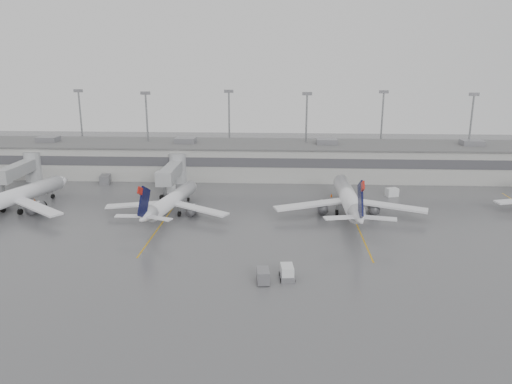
{
  "coord_description": "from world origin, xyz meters",
  "views": [
    {
      "loc": [
        3.75,
        -64.07,
        29.16
      ],
      "look_at": [
        -0.69,
        24.0,
        5.0
      ],
      "focal_mm": 35.0,
      "sensor_mm": 36.0,
      "label": 1
    }
  ],
  "objects_px": {
    "jet_mid_left": "(170,201)",
    "baggage_tug": "(287,274)",
    "jet_mid_right": "(349,198)",
    "jet_far_left": "(12,197)"
  },
  "relations": [
    {
      "from": "jet_far_left",
      "to": "jet_mid_left",
      "type": "relative_size",
      "value": 1.11
    },
    {
      "from": "jet_mid_right",
      "to": "baggage_tug",
      "type": "relative_size",
      "value": 9.95
    },
    {
      "from": "jet_mid_left",
      "to": "jet_far_left",
      "type": "bearing_deg",
      "value": -169.66
    },
    {
      "from": "jet_far_left",
      "to": "baggage_tug",
      "type": "distance_m",
      "value": 58.81
    },
    {
      "from": "jet_mid_left",
      "to": "baggage_tug",
      "type": "relative_size",
      "value": 8.41
    },
    {
      "from": "baggage_tug",
      "to": "jet_far_left",
      "type": "bearing_deg",
      "value": 146.94
    },
    {
      "from": "baggage_tug",
      "to": "jet_mid_right",
      "type": "bearing_deg",
      "value": 61.88
    },
    {
      "from": "jet_mid_left",
      "to": "baggage_tug",
      "type": "xyz_separation_m",
      "value": [
        21.71,
        -27.07,
        -1.97
      ]
    },
    {
      "from": "jet_far_left",
      "to": "jet_mid_left",
      "type": "height_order",
      "value": "jet_far_left"
    },
    {
      "from": "jet_mid_left",
      "to": "jet_mid_right",
      "type": "distance_m",
      "value": 33.63
    }
  ]
}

